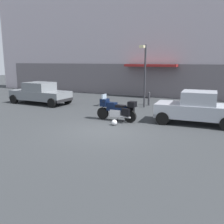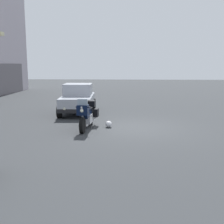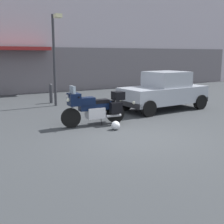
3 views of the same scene
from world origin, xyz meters
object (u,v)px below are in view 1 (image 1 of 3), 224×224
object	(u,v)px
motorcycle	(117,109)
bollard_curbside	(149,98)
car_sedan_far	(40,93)
car_hatchback_near	(196,108)
helmet	(114,122)
streetlamp_curbside	(144,69)

from	to	relation	value
motorcycle	bollard_curbside	xyz separation A→B (m)	(0.13, 5.21, -0.12)
motorcycle	car_sedan_far	xyz separation A→B (m)	(-7.24, 2.48, 0.16)
car_hatchback_near	car_sedan_far	xyz separation A→B (m)	(-11.05, 1.41, -0.03)
helmet	bollard_curbside	distance (m)	6.12
motorcycle	bollard_curbside	world-z (taller)	motorcycle
helmet	car_sedan_far	distance (m)	8.27
motorcycle	streetlamp_curbside	size ratio (longest dim) A/B	0.55
streetlamp_curbside	bollard_curbside	world-z (taller)	streetlamp_curbside
motorcycle	bollard_curbside	size ratio (longest dim) A/B	2.37
helmet	motorcycle	bearing A→B (deg)	106.75
car_sedan_far	streetlamp_curbside	size ratio (longest dim) A/B	1.13
streetlamp_curbside	helmet	bearing A→B (deg)	-87.71
helmet	bollard_curbside	bearing A→B (deg)	91.36
car_hatchback_near	bollard_curbside	bearing A→B (deg)	-51.88
streetlamp_curbside	bollard_curbside	bearing A→B (deg)	86.74
motorcycle	streetlamp_curbside	world-z (taller)	streetlamp_curbside
car_hatchback_near	streetlamp_curbside	bearing A→B (deg)	-43.33
bollard_curbside	car_hatchback_near	bearing A→B (deg)	-48.38
car_hatchback_near	car_sedan_far	world-z (taller)	car_hatchback_near
motorcycle	car_hatchback_near	distance (m)	3.95
bollard_curbside	car_sedan_far	bearing A→B (deg)	-159.71
bollard_curbside	helmet	bearing A→B (deg)	-88.64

